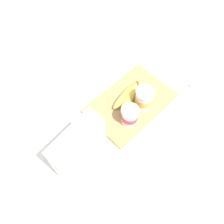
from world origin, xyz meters
name	(u,v)px	position (x,y,z in m)	size (l,w,h in m)	color
ground_plane	(130,104)	(0.00, 0.00, 0.00)	(2.40, 2.40, 0.00)	silver
cutting_board	(130,103)	(0.00, 0.00, 0.01)	(0.36, 0.24, 0.02)	tan
cereal_box	(80,151)	(0.31, 0.06, 0.13)	(0.19, 0.07, 0.26)	white
yogurt_cup_front	(144,98)	(-0.03, 0.04, 0.07)	(0.08, 0.08, 0.10)	white
yogurt_cup_back	(130,116)	(0.07, 0.06, 0.06)	(0.07, 0.07, 0.09)	white
banana_bunch	(128,96)	(0.00, -0.02, 0.04)	(0.17, 0.10, 0.04)	#E1C74F
spoon	(186,83)	(-0.26, 0.10, 0.01)	(0.08, 0.13, 0.01)	silver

